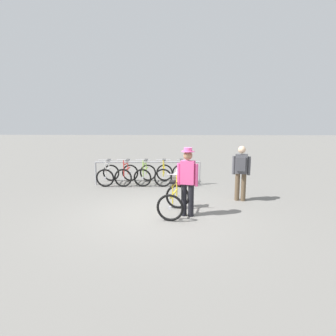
{
  "coord_description": "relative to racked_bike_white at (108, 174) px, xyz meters",
  "views": [
    {
      "loc": [
        0.43,
        -7.03,
        2.37
      ],
      "look_at": [
        0.19,
        1.18,
        1.0
      ],
      "focal_mm": 30.49,
      "sensor_mm": 36.0,
      "label": 1
    }
  ],
  "objects": [
    {
      "name": "racked_bike_teal",
      "position": [
        2.8,
        0.12,
        -0.0
      ],
      "size": [
        0.8,
        1.19,
        0.97
      ],
      "color": "black",
      "rests_on": "ground"
    },
    {
      "name": "racked_bike_lime",
      "position": [
        1.4,
        0.06,
        -0.0
      ],
      "size": [
        0.76,
        1.17,
        0.98
      ],
      "color": "black",
      "rests_on": "ground"
    },
    {
      "name": "featured_bicycle",
      "position": [
        2.54,
        -3.36,
        0.12
      ],
      "size": [
        0.84,
        1.25,
        1.09
      ],
      "color": "black",
      "rests_on": "ground"
    },
    {
      "name": "ground_plane",
      "position": [
        2.14,
        -3.46,
        -0.37
      ],
      "size": [
        80.0,
        80.0,
        0.0
      ],
      "primitive_type": "plane",
      "color": "slate"
    },
    {
      "name": "racked_bike_yellow",
      "position": [
        2.1,
        0.09,
        -0.0
      ],
      "size": [
        0.67,
        1.12,
        0.98
      ],
      "color": "black",
      "rests_on": "ground"
    },
    {
      "name": "bike_rack_rail",
      "position": [
        1.51,
        -0.11,
        0.32
      ],
      "size": [
        3.91,
        0.23,
        0.88
      ],
      "color": "#99999E",
      "rests_on": "ground"
    },
    {
      "name": "pedestrian_with_backpack",
      "position": [
        4.48,
        -2.16,
        0.57
      ],
      "size": [
        0.51,
        0.4,
        1.64
      ],
      "color": "brown",
      "rests_on": "ground"
    },
    {
      "name": "person_with_featured_bike",
      "position": [
        2.85,
        -3.59,
        0.58
      ],
      "size": [
        0.51,
        0.32,
        1.72
      ],
      "color": "black",
      "rests_on": "ground"
    },
    {
      "name": "racked_bike_white",
      "position": [
        0.0,
        0.0,
        0.0
      ],
      "size": [
        0.68,
        1.12,
        0.97
      ],
      "color": "black",
      "rests_on": "ground"
    },
    {
      "name": "racked_bike_red",
      "position": [
        0.7,
        0.03,
        -0.0
      ],
      "size": [
        0.76,
        1.14,
        0.97
      ],
      "color": "black",
      "rests_on": "ground"
    }
  ]
}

